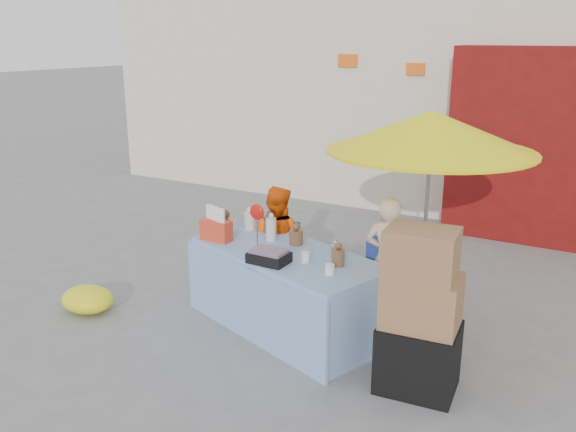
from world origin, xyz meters
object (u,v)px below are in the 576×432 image
Objects in this scene: vendor_beige at (388,261)px; box_stack at (420,318)px; chair_left at (270,278)px; chair_right at (381,303)px; umbrella at (431,132)px; market_table at (287,288)px; vendor_orange at (277,242)px.

box_stack is at bearing 121.03° from vendor_beige.
chair_right is (1.25, 0.00, 0.00)m from chair_left.
vendor_beige is at bearing 3.99° from chair_left.
vendor_beige is 1.29m from umbrella.
market_table is 1.05× the size of umbrella.
vendor_beige is at bearing 177.87° from vendor_orange.
umbrella is (1.55, 0.15, 1.27)m from vendor_orange.
chair_right is 0.41m from vendor_beige.
vendor_orange reaches higher than market_table.
box_stack is (0.65, -0.86, 0.37)m from chair_right.
chair_left is 1.00× the size of chair_right.
vendor_beige reaches higher than vendor_orange.
box_stack is at bearing -55.03° from chair_right.
vendor_beige reaches higher than chair_left.
vendor_orange is 0.96× the size of vendor_beige.
vendor_orange is 0.91× the size of box_stack.
chair_right is 0.63× the size of box_stack.
box_stack reaches higher than market_table.
market_table is 2.59× the size of chair_left.
vendor_beige is (1.25, 0.13, 0.39)m from chair_left.
chair_left is at bearing 87.62° from vendor_orange.
vendor_orange reaches higher than chair_right.
vendor_orange is (-0.45, 0.57, 0.22)m from market_table.
chair_right is 1.69m from umbrella.
umbrella is at bearing -155.57° from vendor_beige.
market_table is 1.78× the size of vendor_orange.
market_table is 2.59× the size of chair_right.
chair_right is at bearing 171.73° from vendor_orange.
chair_left is 2.27m from umbrella.
vendor_beige reaches higher than chair_right.
chair_right is 0.66× the size of vendor_beige.
chair_right is at bearing 87.62° from vendor_beige.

